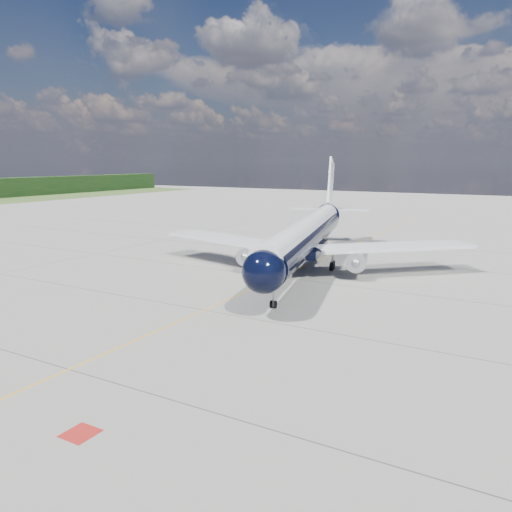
# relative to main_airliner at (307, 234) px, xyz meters

# --- Properties ---
(ground) EXTENTS (320.00, 320.00, 0.00)m
(ground) POSITION_rel_main_airliner_xyz_m (-0.81, -0.86, -4.34)
(ground) COLOR gray
(ground) RESTS_ON ground
(taxiway_centerline) EXTENTS (0.16, 160.00, 0.01)m
(taxiway_centerline) POSITION_rel_main_airliner_xyz_m (-0.81, -5.86, -4.34)
(taxiway_centerline) COLOR #EAA00C
(taxiway_centerline) RESTS_ON ground
(red_marking) EXTENTS (1.60, 1.60, 0.01)m
(red_marking) POSITION_rel_main_airliner_xyz_m (5.99, -40.86, -4.34)
(red_marking) COLOR maroon
(red_marking) RESTS_ON ground
(main_airliner) EXTENTS (38.63, 47.78, 13.99)m
(main_airliner) POSITION_rel_main_airliner_xyz_m (0.00, 0.00, 0.00)
(main_airliner) COLOR black
(main_airliner) RESTS_ON ground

